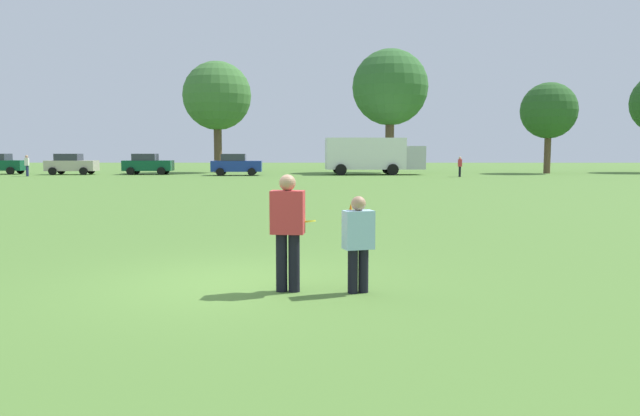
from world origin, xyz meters
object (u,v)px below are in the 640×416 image
player_defender (358,239)px  parked_car_center (148,164)px  player_thrower (288,226)px  traffic_cone (351,212)px  bystander_field_marshal (27,164)px  frisbee (307,222)px  parked_car_mid_left (71,164)px  box_truck (372,154)px  parked_car_mid_right (236,164)px  bystander_sideline_watcher (460,165)px

player_defender → parked_car_center: parked_car_center is taller
player_thrower → traffic_cone: player_thrower is taller
bystander_field_marshal → frisbee: bearing=-59.0°
parked_car_center → parked_car_mid_left: bearing=-177.6°
box_truck → parked_car_mid_left: bearing=179.9°
parked_car_mid_left → parked_car_mid_right: (14.67, -1.65, 0.00)m
parked_car_mid_right → frisbee: bearing=-80.2°
player_thrower → traffic_cone: bearing=82.0°
player_thrower → box_truck: size_ratio=0.20×
traffic_cone → parked_car_mid_right: bearing=104.3°
parked_car_mid_left → bystander_sideline_watcher: parked_car_mid_left is taller
parked_car_center → box_truck: 19.69m
player_thrower → parked_car_mid_right: parked_car_mid_right is taller
frisbee → parked_car_mid_left: parked_car_mid_left is taller
player_thrower → parked_car_center: size_ratio=0.40×
player_defender → frisbee: player_defender is taller
player_defender → traffic_cone: 9.51m
traffic_cone → parked_car_mid_left: parked_car_mid_left is taller
frisbee → bystander_sideline_watcher: size_ratio=0.17×
parked_car_center → box_truck: box_truck is taller
frisbee → traffic_cone: frisbee is taller
parked_car_mid_right → bystander_field_marshal: bearing=-173.3°
frisbee → parked_car_center: size_ratio=0.06×
parked_car_center → bystander_field_marshal: parked_car_center is taller
frisbee → bystander_sideline_watcher: (11.03, 39.23, -0.11)m
player_thrower → bystander_field_marshal: bearing=120.6°
traffic_cone → parked_car_mid_right: size_ratio=0.11×
parked_car_center → bystander_sideline_watcher: bearing=-9.8°
parked_car_mid_left → player_thrower: bearing=-63.6°
parked_car_mid_right → bystander_sideline_watcher: size_ratio=2.66×
player_thrower → player_defender: bearing=-3.9°
player_thrower → parked_car_mid_right: bearing=99.4°
player_thrower → parked_car_mid_left: bearing=116.4°
bystander_sideline_watcher → box_truck: bearing=147.6°
player_thrower → bystander_field_marshal: (-23.72, 40.06, -0.00)m
player_thrower → bystander_sideline_watcher: size_ratio=1.08×
bystander_sideline_watcher → player_thrower: bearing=-106.0°
parked_car_mid_left → player_defender: bearing=-62.6°
traffic_cone → parked_car_center: (-16.35, 34.54, 0.69)m
parked_car_center → bystander_sideline_watcher: (26.34, -4.55, -0.01)m
player_defender → frisbee: bearing=161.7°
parked_car_mid_left → parked_car_mid_right: 14.76m
parked_car_mid_left → box_truck: bearing=-0.1°
player_defender → bystander_field_marshal: size_ratio=0.83×
parked_car_center → player_defender: bearing=-70.0°
box_truck → bystander_sideline_watcher: (6.67, -4.23, -0.84)m
player_thrower → bystander_sideline_watcher: 41.00m
player_defender → frisbee: (-0.76, 0.25, 0.23)m
parked_car_mid_left → bystander_sideline_watcher: size_ratio=2.66×
traffic_cone → bystander_sideline_watcher: bearing=71.6°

